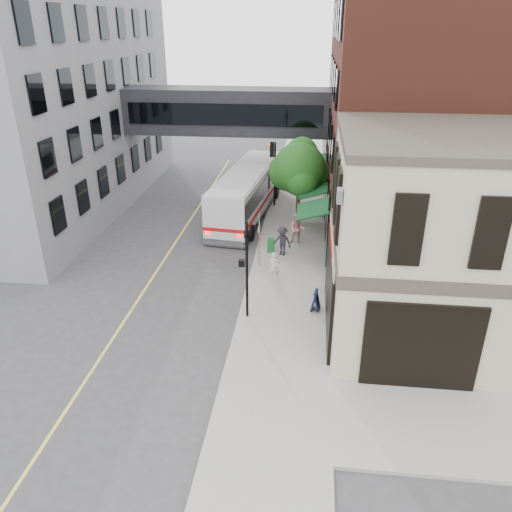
% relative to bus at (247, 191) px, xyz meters
% --- Properties ---
extents(ground, '(120.00, 120.00, 0.00)m').
position_rel_bus_xyz_m(ground, '(1.30, -15.11, -1.74)').
color(ground, '#38383A').
rests_on(ground, ground).
extents(sidewalk_main, '(4.00, 60.00, 0.15)m').
position_rel_bus_xyz_m(sidewalk_main, '(3.30, -1.11, -1.66)').
color(sidewalk_main, gray).
rests_on(sidewalk_main, ground).
extents(corner_building, '(10.19, 8.12, 8.45)m').
position_rel_bus_xyz_m(corner_building, '(10.28, -13.11, 2.47)').
color(corner_building, tan).
rests_on(corner_building, ground).
extents(brick_building, '(13.76, 18.00, 14.00)m').
position_rel_bus_xyz_m(brick_building, '(11.28, -0.12, 5.25)').
color(brick_building, '#522419').
rests_on(brick_building, ground).
extents(opposite_building, '(14.00, 24.00, 14.00)m').
position_rel_bus_xyz_m(opposite_building, '(-15.70, 0.89, 5.26)').
color(opposite_building, slate).
rests_on(opposite_building, ground).
extents(skyway_bridge, '(14.00, 3.18, 3.00)m').
position_rel_bus_xyz_m(skyway_bridge, '(-1.70, 2.89, 4.76)').
color(skyway_bridge, black).
rests_on(skyway_bridge, ground).
extents(traffic_signal_near, '(0.44, 0.22, 4.60)m').
position_rel_bus_xyz_m(traffic_signal_near, '(1.67, -13.11, 1.24)').
color(traffic_signal_near, black).
rests_on(traffic_signal_near, sidewalk_main).
extents(traffic_signal_far, '(0.53, 0.28, 4.50)m').
position_rel_bus_xyz_m(traffic_signal_far, '(1.56, 1.89, 1.60)').
color(traffic_signal_far, black).
rests_on(traffic_signal_far, sidewalk_main).
extents(street_sign_pole, '(0.08, 0.75, 3.00)m').
position_rel_bus_xyz_m(street_sign_pole, '(1.69, -8.11, 0.19)').
color(street_sign_pole, gray).
rests_on(street_sign_pole, sidewalk_main).
extents(street_tree, '(3.80, 3.20, 5.60)m').
position_rel_bus_xyz_m(street_tree, '(3.50, -1.90, 2.17)').
color(street_tree, '#382619').
rests_on(street_tree, sidewalk_main).
extents(lane_marking, '(0.12, 40.00, 0.01)m').
position_rel_bus_xyz_m(lane_marking, '(-3.70, -5.11, -1.73)').
color(lane_marking, '#D8CC4C').
rests_on(lane_marking, ground).
extents(bus, '(3.83, 11.75, 3.10)m').
position_rel_bus_xyz_m(bus, '(0.00, 0.00, 0.00)').
color(bus, silver).
rests_on(bus, ground).
extents(pedestrian_a, '(0.58, 0.41, 1.50)m').
position_rel_bus_xyz_m(pedestrian_a, '(2.61, -9.58, -0.84)').
color(pedestrian_a, beige).
rests_on(pedestrian_a, sidewalk_main).
extents(pedestrian_b, '(0.98, 0.81, 1.86)m').
position_rel_bus_xyz_m(pedestrian_b, '(3.57, -4.84, -0.66)').
color(pedestrian_b, pink).
rests_on(pedestrian_b, sidewalk_main).
extents(pedestrian_c, '(1.24, 1.02, 1.67)m').
position_rel_bus_xyz_m(pedestrian_c, '(2.81, -6.51, -0.75)').
color(pedestrian_c, black).
rests_on(pedestrian_c, sidewalk_main).
extents(newspaper_box, '(0.41, 0.37, 0.79)m').
position_rel_bus_xyz_m(newspaper_box, '(2.16, -6.14, -1.19)').
color(newspaper_box, '#145B24').
rests_on(newspaper_box, sidewalk_main).
extents(sandwich_board, '(0.44, 0.59, 0.96)m').
position_rel_bus_xyz_m(sandwich_board, '(4.71, -12.25, -1.11)').
color(sandwich_board, black).
rests_on(sandwich_board, sidewalk_main).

